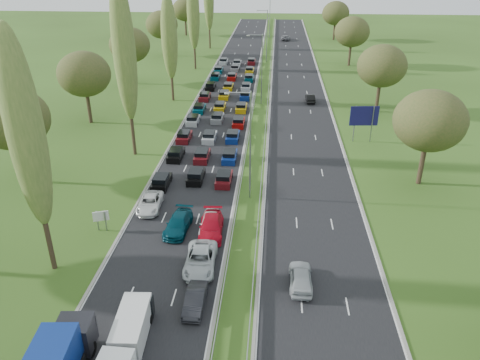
# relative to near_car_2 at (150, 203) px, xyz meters

# --- Properties ---
(ground) EXTENTS (260.00, 260.00, 0.00)m
(ground) POSITION_rel_near_car_2_xyz_m (10.31, 40.32, -0.71)
(ground) COLOR #2E4B17
(ground) RESTS_ON ground
(near_carriageway) EXTENTS (10.50, 215.00, 0.04)m
(near_carriageway) POSITION_rel_near_car_2_xyz_m (3.56, 42.82, -0.71)
(near_carriageway) COLOR black
(near_carriageway) RESTS_ON ground
(far_carriageway) EXTENTS (10.50, 215.00, 0.04)m
(far_carriageway) POSITION_rel_near_car_2_xyz_m (17.06, 42.82, -0.71)
(far_carriageway) COLOR black
(far_carriageway) RESTS_ON ground
(central_reservation) EXTENTS (2.36, 215.00, 0.32)m
(central_reservation) POSITION_rel_near_car_2_xyz_m (10.31, 42.82, -0.16)
(central_reservation) COLOR gray
(central_reservation) RESTS_ON ground
(lamp_columns) EXTENTS (0.18, 140.18, 12.00)m
(lamp_columns) POSITION_rel_near_car_2_xyz_m (10.31, 38.32, 5.29)
(lamp_columns) COLOR gray
(lamp_columns) RESTS_ON ground
(poplar_row) EXTENTS (2.80, 127.80, 22.44)m
(poplar_row) POSITION_rel_near_car_2_xyz_m (-5.69, 28.49, 11.67)
(poplar_row) COLOR #2D2116
(poplar_row) RESTS_ON ground
(woodland_left) EXTENTS (8.00, 166.00, 11.10)m
(woodland_left) POSITION_rel_near_car_2_xyz_m (-16.19, 22.94, 6.97)
(woodland_left) COLOR #2D2116
(woodland_left) RESTS_ON ground
(woodland_right) EXTENTS (8.00, 153.00, 11.10)m
(woodland_right) POSITION_rel_near_car_2_xyz_m (29.81, 26.99, 6.97)
(woodland_right) COLOR #2D2116
(woodland_right) RESTS_ON ground
(traffic_queue_fill) EXTENTS (9.05, 69.04, 0.80)m
(traffic_queue_fill) POSITION_rel_near_car_2_xyz_m (3.57, 37.53, -0.27)
(traffic_queue_fill) COLOR black
(traffic_queue_fill) RESTS_ON ground
(near_car_2) EXTENTS (2.58, 5.10, 1.38)m
(near_car_2) POSITION_rel_near_car_2_xyz_m (0.00, 0.00, 0.00)
(near_car_2) COLOR silver
(near_car_2) RESTS_ON near_carriageway
(near_car_7) EXTENTS (2.48, 5.28, 1.49)m
(near_car_7) POSITION_rel_near_car_2_xyz_m (3.80, -3.94, 0.05)
(near_car_7) COLOR #043643
(near_car_7) RESTS_ON near_carriageway
(near_car_9) EXTENTS (1.48, 4.14, 1.36)m
(near_car_9) POSITION_rel_near_car_2_xyz_m (7.19, -14.62, -0.01)
(near_car_9) COLOR black
(near_car_9) RESTS_ON near_carriageway
(near_car_10) EXTENTS (2.77, 5.67, 1.55)m
(near_car_10) POSITION_rel_near_car_2_xyz_m (6.84, -9.67, 0.09)
(near_car_10) COLOR #B5BCC0
(near_car_10) RESTS_ON near_carriageway
(near_car_11) EXTENTS (2.54, 5.57, 1.58)m
(near_car_11) POSITION_rel_near_car_2_xyz_m (7.07, -4.30, 0.10)
(near_car_11) COLOR #B70B1E
(near_car_11) RESTS_ON near_carriageway
(near_car_12) EXTENTS (1.95, 4.69, 1.59)m
(near_car_12) POSITION_rel_near_car_2_xyz_m (6.85, -3.69, 0.10)
(near_car_12) COLOR silver
(near_car_12) RESTS_ON near_carriageway
(far_car_0) EXTENTS (1.85, 4.58, 1.56)m
(far_car_0) POSITION_rel_near_car_2_xyz_m (15.30, -11.39, 0.09)
(far_car_0) COLOR #ABB1B5
(far_car_0) RESTS_ON far_carriageway
(far_car_1) EXTENTS (1.66, 4.23, 1.37)m
(far_car_1) POSITION_rel_near_car_2_xyz_m (19.02, 40.09, -0.00)
(far_car_1) COLOR black
(far_car_1) RESTS_ON far_carriageway
(far_car_2) EXTENTS (2.76, 5.48, 1.49)m
(far_car_2) POSITION_rel_near_car_2_xyz_m (15.31, 103.78, 0.05)
(far_car_2) COLOR slate
(far_car_2) RESTS_ON far_carriageway
(white_van_rear) EXTENTS (1.99, 5.07, 2.04)m
(white_van_rear) POSITION_rel_near_car_2_xyz_m (3.33, -17.91, 0.33)
(white_van_rear) COLOR silver
(white_van_rear) RESTS_ON near_carriageway
(info_sign) EXTENTS (1.44, 0.60, 2.10)m
(info_sign) POSITION_rel_near_car_2_xyz_m (-3.59, -4.51, 0.66)
(info_sign) COLOR gray
(info_sign) RESTS_ON ground
(direction_sign) EXTENTS (3.99, 0.49, 5.20)m
(direction_sign) POSITION_rel_near_car_2_xyz_m (25.21, 21.29, 2.86)
(direction_sign) COLOR gray
(direction_sign) RESTS_ON ground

